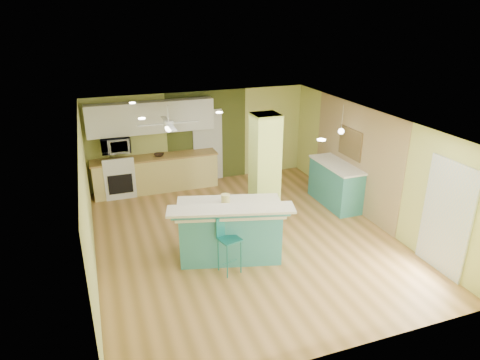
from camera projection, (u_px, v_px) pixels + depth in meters
name	position (u px, v px, depth m)	size (l,w,h in m)	color
floor	(244.00, 238.00, 9.05)	(6.00, 7.00, 0.01)	olive
ceiling	(245.00, 122.00, 8.12)	(6.00, 7.00, 0.01)	white
wall_back	(200.00, 137.00, 11.65)	(6.00, 0.01, 2.50)	#C9CF6E
wall_front	(338.00, 279.00, 5.52)	(6.00, 0.01, 2.50)	#C9CF6E
wall_left	(87.00, 204.00, 7.65)	(0.01, 7.00, 2.50)	#C9CF6E
wall_right	(371.00, 166.00, 9.52)	(0.01, 7.00, 2.50)	#C9CF6E
wood_panel	(355.00, 158.00, 10.04)	(0.02, 3.40, 2.50)	#987B57
olive_accent	(207.00, 137.00, 11.70)	(2.20, 0.02, 2.50)	#454E1F
interior_door	(208.00, 146.00, 11.77)	(0.82, 0.05, 2.00)	silver
french_door	(446.00, 218.00, 7.58)	(0.04, 1.08, 2.10)	silver
column	(265.00, 171.00, 9.23)	(0.55, 0.55, 2.50)	#C6DB65
kitchen_run	(156.00, 173.00, 11.27)	(3.25, 0.63, 0.94)	#DDC773
stove	(119.00, 178.00, 10.96)	(0.76, 0.66, 1.08)	white
upper_cabinets	(151.00, 117.00, 10.82)	(3.20, 0.34, 0.80)	white
microwave	(115.00, 145.00, 10.64)	(0.70, 0.48, 0.39)	white
ceiling_fan	(169.00, 124.00, 9.68)	(1.41, 1.41, 0.61)	white
pendant_lamp	(341.00, 131.00, 9.83)	(0.14, 0.14, 0.69)	white
wall_decor	(350.00, 143.00, 10.10)	(0.03, 0.90, 0.70)	brown
peninsula	(230.00, 230.00, 8.20)	(2.37, 1.71, 1.21)	teal
bar_stool	(227.00, 236.00, 7.66)	(0.43, 0.43, 1.06)	#1C7A80
side_counter	(336.00, 184.00, 10.43)	(0.69, 1.63, 1.05)	teal
fruit_bowl	(159.00, 155.00, 11.11)	(0.26, 0.26, 0.06)	#342115
canister	(225.00, 199.00, 8.14)	(0.17, 0.17, 0.17)	gold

